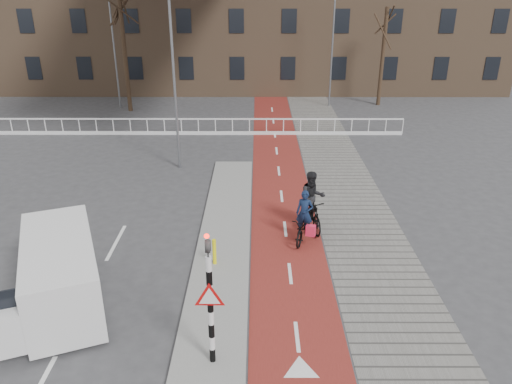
{
  "coord_description": "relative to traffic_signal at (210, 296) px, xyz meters",
  "views": [
    {
      "loc": [
        0.46,
        -11.37,
        8.59
      ],
      "look_at": [
        0.42,
        5.0,
        1.5
      ],
      "focal_mm": 35.0,
      "sensor_mm": 36.0,
      "label": 1
    }
  ],
  "objects": [
    {
      "name": "ground",
      "position": [
        0.6,
        2.02,
        -1.99
      ],
      "size": [
        120.0,
        120.0,
        0.0
      ],
      "primitive_type": "plane",
      "color": "#38383A",
      "rests_on": "ground"
    },
    {
      "name": "traffic_signal",
      "position": [
        0.0,
        0.0,
        0.0
      ],
      "size": [
        0.8,
        0.8,
        3.68
      ],
      "color": "black",
      "rests_on": "curb_island"
    },
    {
      "name": "streetlight_near",
      "position": [
        -2.73,
        13.5,
        2.12
      ],
      "size": [
        0.12,
        0.12,
        8.21
      ],
      "primitive_type": "cylinder",
      "color": "slate",
      "rests_on": "ground"
    },
    {
      "name": "cyclist_near",
      "position": [
        2.71,
        6.18,
        -1.35
      ],
      "size": [
        1.17,
        1.9,
        1.88
      ],
      "rotation": [
        0.0,
        0.0,
        -0.33
      ],
      "color": "black",
      "rests_on": "bike_lane"
    },
    {
      "name": "tree_right",
      "position": [
        9.86,
        26.51,
        1.37
      ],
      "size": [
        0.27,
        0.27,
        6.72
      ],
      "primitive_type": "cylinder",
      "color": "black",
      "rests_on": "ground"
    },
    {
      "name": "streetlight_left",
      "position": [
        -8.67,
        25.53,
        2.46
      ],
      "size": [
        0.12,
        0.12,
        8.9
      ],
      "primitive_type": "cylinder",
      "color": "slate",
      "rests_on": "ground"
    },
    {
      "name": "bollard",
      "position": [
        -0.3,
        4.43,
        -1.44
      ],
      "size": [
        0.12,
        0.12,
        0.86
      ],
      "primitive_type": "cylinder",
      "color": "yellow",
      "rests_on": "curb_island"
    },
    {
      "name": "curb_island",
      "position": [
        -0.1,
        6.02,
        -1.93
      ],
      "size": [
        1.8,
        16.0,
        0.12
      ],
      "primitive_type": "cube",
      "color": "gray",
      "rests_on": "ground"
    },
    {
      "name": "tree_mid",
      "position": [
        -7.76,
        24.72,
        2.05
      ],
      "size": [
        0.28,
        0.28,
        8.09
      ],
      "primitive_type": "cylinder",
      "color": "black",
      "rests_on": "ground"
    },
    {
      "name": "sidewalk",
      "position": [
        4.9,
        12.02,
        -1.98
      ],
      "size": [
        3.0,
        60.0,
        0.01
      ],
      "primitive_type": "cube",
      "color": "slate",
      "rests_on": "ground"
    },
    {
      "name": "railing",
      "position": [
        -4.4,
        19.02,
        -1.68
      ],
      "size": [
        28.0,
        0.1,
        0.99
      ],
      "color": "silver",
      "rests_on": "ground"
    },
    {
      "name": "cyclist_far",
      "position": [
        3.05,
        7.09,
        -1.06
      ],
      "size": [
        1.1,
        2.18,
        2.22
      ],
      "rotation": [
        0.0,
        0.0,
        0.21
      ],
      "color": "black",
      "rests_on": "bike_lane"
    },
    {
      "name": "streetlight_right",
      "position": [
        6.23,
        26.17,
        2.42
      ],
      "size": [
        0.12,
        0.12,
        8.82
      ],
      "primitive_type": "cylinder",
      "color": "slate",
      "rests_on": "ground"
    },
    {
      "name": "bike_lane",
      "position": [
        2.1,
        12.02,
        -1.98
      ],
      "size": [
        2.5,
        60.0,
        0.01
      ],
      "primitive_type": "cube",
      "color": "maroon",
      "rests_on": "ground"
    },
    {
      "name": "van",
      "position": [
        -4.38,
        2.42,
        -0.95
      ],
      "size": [
        3.42,
        4.95,
        1.98
      ],
      "rotation": [
        0.0,
        0.0,
        0.38
      ],
      "color": "silver",
      "rests_on": "ground"
    }
  ]
}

